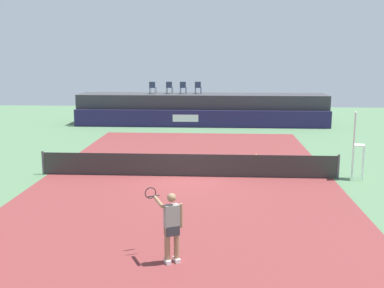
% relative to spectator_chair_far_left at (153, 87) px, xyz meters
% --- Properties ---
extents(ground_plane, '(48.00, 48.00, 0.00)m').
position_rel_spectator_chair_far_left_xyz_m(ground_plane, '(3.60, -12.12, -2.69)').
color(ground_plane, '#4C704C').
extents(court_inner, '(12.00, 22.00, 0.00)m').
position_rel_spectator_chair_far_left_xyz_m(court_inner, '(3.60, -15.12, -2.69)').
color(court_inner, maroon).
rests_on(court_inner, ground).
extents(sponsor_wall, '(18.00, 0.22, 1.20)m').
position_rel_spectator_chair_far_left_xyz_m(sponsor_wall, '(3.60, -1.62, -2.09)').
color(sponsor_wall, '#231E4C').
rests_on(sponsor_wall, ground).
extents(spectator_platform, '(18.00, 2.80, 2.20)m').
position_rel_spectator_chair_far_left_xyz_m(spectator_platform, '(3.60, 0.18, -1.59)').
color(spectator_platform, '#38383D').
rests_on(spectator_platform, ground).
extents(spectator_chair_far_left, '(0.48, 0.48, 0.89)m').
position_rel_spectator_chair_far_left_xyz_m(spectator_chair_far_left, '(0.00, 0.00, 0.00)').
color(spectator_chair_far_left, '#2D3D56').
rests_on(spectator_chair_far_left, spectator_platform).
extents(spectator_chair_left, '(0.47, 0.47, 0.89)m').
position_rel_spectator_chair_far_left_xyz_m(spectator_chair_left, '(1.21, 0.20, 0.00)').
color(spectator_chair_left, '#2D3D56').
rests_on(spectator_chair_left, spectator_platform).
extents(spectator_chair_center, '(0.47, 0.47, 0.89)m').
position_rel_spectator_chair_far_left_xyz_m(spectator_chair_center, '(2.22, 0.15, 0.00)').
color(spectator_chair_center, '#2D3D56').
rests_on(spectator_chair_center, spectator_platform).
extents(spectator_chair_right, '(0.47, 0.47, 0.89)m').
position_rel_spectator_chair_far_left_xyz_m(spectator_chair_right, '(3.31, 0.29, 0.00)').
color(spectator_chair_right, '#2D3D56').
rests_on(spectator_chair_right, spectator_platform).
extents(umpire_chair, '(0.51, 0.51, 2.76)m').
position_rel_spectator_chair_far_left_xyz_m(umpire_chair, '(10.47, -15.10, -1.11)').
color(umpire_chair, white).
rests_on(umpire_chair, ground).
extents(tennis_net, '(12.40, 0.02, 0.95)m').
position_rel_spectator_chair_far_left_xyz_m(tennis_net, '(3.60, -15.12, -2.22)').
color(tennis_net, '#2D2D2D').
rests_on(tennis_net, ground).
extents(net_post_near, '(0.10, 0.10, 1.00)m').
position_rel_spectator_chair_far_left_xyz_m(net_post_near, '(-2.60, -15.12, -2.19)').
color(net_post_near, '#4C4C51').
rests_on(net_post_near, ground).
extents(net_post_far, '(0.10, 0.10, 1.00)m').
position_rel_spectator_chair_far_left_xyz_m(net_post_far, '(9.80, -15.12, -2.19)').
color(net_post_far, '#4C4C51').
rests_on(net_post_far, ground).
extents(tennis_player, '(1.03, 1.06, 1.77)m').
position_rel_spectator_chair_far_left_xyz_m(tennis_player, '(3.75, -23.46, -1.73)').
color(tennis_player, white).
rests_on(tennis_player, court_inner).
extents(tennis_ball, '(0.07, 0.07, 0.07)m').
position_rel_spectator_chair_far_left_xyz_m(tennis_ball, '(6.77, -10.80, -2.66)').
color(tennis_ball, '#D8EA33').
rests_on(tennis_ball, court_inner).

